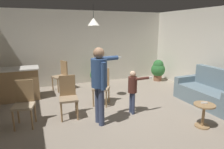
# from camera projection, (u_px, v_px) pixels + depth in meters

# --- Properties ---
(ground) EXTENTS (7.68, 7.68, 0.00)m
(ground) POSITION_uv_depth(u_px,v_px,m) (123.00, 114.00, 4.86)
(ground) COLOR gray
(wall_back) EXTENTS (6.40, 0.10, 2.70)m
(wall_back) POSITION_uv_depth(u_px,v_px,m) (87.00, 48.00, 7.42)
(wall_back) COLOR silver
(wall_back) RESTS_ON ground
(wall_right) EXTENTS (0.10, 6.40, 2.70)m
(wall_right) POSITION_uv_depth(u_px,v_px,m) (223.00, 54.00, 5.72)
(wall_right) COLOR silver
(wall_right) RESTS_ON ground
(couch_floral) EXTENTS (0.86, 1.80, 1.00)m
(couch_floral) POSITION_uv_depth(u_px,v_px,m) (209.00, 93.00, 5.45)
(couch_floral) COLOR slate
(couch_floral) RESTS_ON ground
(kitchen_counter) EXTENTS (1.26, 0.66, 0.95)m
(kitchen_counter) POSITION_uv_depth(u_px,v_px,m) (17.00, 84.00, 5.79)
(kitchen_counter) COLOR #99754C
(kitchen_counter) RESTS_ON ground
(side_table_by_couch) EXTENTS (0.44, 0.44, 0.52)m
(side_table_by_couch) POSITION_uv_depth(u_px,v_px,m) (204.00, 113.00, 4.19)
(side_table_by_couch) COLOR #99754C
(side_table_by_couch) RESTS_ON ground
(person_adult) EXTENTS (0.81, 0.57, 1.71)m
(person_adult) POSITION_uv_depth(u_px,v_px,m) (100.00, 78.00, 4.17)
(person_adult) COLOR #384260
(person_adult) RESTS_ON ground
(person_child) EXTENTS (0.58, 0.32, 1.09)m
(person_child) POSITION_uv_depth(u_px,v_px,m) (133.00, 87.00, 4.78)
(person_child) COLOR #384260
(person_child) RESTS_ON ground
(dining_chair_by_counter) EXTENTS (0.50, 0.50, 1.00)m
(dining_chair_by_counter) POSITION_uv_depth(u_px,v_px,m) (24.00, 102.00, 4.23)
(dining_chair_by_counter) COLOR #99754C
(dining_chair_by_counter) RESTS_ON ground
(dining_chair_near_wall) EXTENTS (0.55, 0.55, 1.00)m
(dining_chair_near_wall) POSITION_uv_depth(u_px,v_px,m) (61.00, 74.00, 6.66)
(dining_chair_near_wall) COLOR #99754C
(dining_chair_near_wall) RESTS_ON ground
(dining_chair_centre_back) EXTENTS (0.46, 0.46, 1.00)m
(dining_chair_centre_back) POSITION_uv_depth(u_px,v_px,m) (68.00, 95.00, 4.64)
(dining_chair_centre_back) COLOR #99754C
(dining_chair_centre_back) RESTS_ON ground
(dining_chair_spare) EXTENTS (0.58, 0.58, 1.00)m
(dining_chair_spare) POSITION_uv_depth(u_px,v_px,m) (102.00, 85.00, 5.44)
(dining_chair_spare) COLOR #99754C
(dining_chair_spare) RESTS_ON ground
(potted_plant_corner) EXTENTS (0.50, 0.50, 0.77)m
(potted_plant_corner) POSITION_uv_depth(u_px,v_px,m) (97.00, 74.00, 7.18)
(potted_plant_corner) COLOR brown
(potted_plant_corner) RESTS_ON ground
(potted_plant_by_wall) EXTENTS (0.55, 0.55, 0.85)m
(potted_plant_by_wall) POSITION_uv_depth(u_px,v_px,m) (158.00, 69.00, 7.85)
(potted_plant_by_wall) COLOR brown
(potted_plant_by_wall) RESTS_ON ground
(spare_remote_on_table) EXTENTS (0.13, 0.08, 0.04)m
(spare_remote_on_table) POSITION_uv_depth(u_px,v_px,m) (204.00, 103.00, 4.18)
(spare_remote_on_table) COLOR white
(spare_remote_on_table) RESTS_ON side_table_by_couch
(ceiling_light_pendant) EXTENTS (0.32, 0.32, 0.55)m
(ceiling_light_pendant) POSITION_uv_depth(u_px,v_px,m) (93.00, 22.00, 5.21)
(ceiling_light_pendant) COLOR silver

